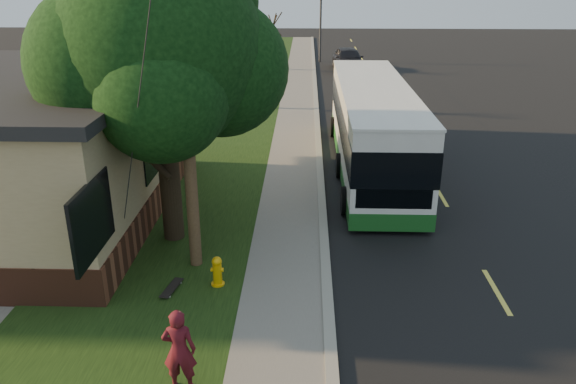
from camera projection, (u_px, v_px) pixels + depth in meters
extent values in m
plane|color=black|center=(327.00, 289.00, 13.34)|extent=(120.00, 120.00, 0.00)
cube|color=black|center=(419.00, 157.00, 22.49)|extent=(8.00, 80.00, 0.01)
cube|color=gray|center=(319.00, 155.00, 22.59)|extent=(0.25, 80.00, 0.12)
cube|color=slate|center=(294.00, 155.00, 22.63)|extent=(2.00, 80.00, 0.08)
cube|color=black|center=(208.00, 154.00, 22.74)|extent=(5.00, 80.00, 0.07)
cylinder|color=#ECAC0C|center=(217.00, 274.00, 13.29)|extent=(0.22, 0.22, 0.55)
sphere|color=#ECAC0C|center=(217.00, 262.00, 13.17)|extent=(0.24, 0.24, 0.24)
cylinder|color=#ECAC0C|center=(217.00, 270.00, 13.25)|extent=(0.30, 0.10, 0.10)
cylinder|color=#ECAC0C|center=(217.00, 270.00, 13.25)|extent=(0.10, 0.18, 0.10)
cylinder|color=#ECAC0C|center=(218.00, 284.00, 13.39)|extent=(0.32, 0.32, 0.04)
cylinder|color=#473321|center=(184.00, 88.00, 12.66)|extent=(0.30, 0.30, 9.00)
cylinder|color=#2D2D30|center=(134.00, 134.00, 11.96)|extent=(2.52, 3.21, 7.60)
cylinder|color=black|center=(169.00, 170.00, 15.01)|extent=(0.56, 0.56, 4.00)
sphere|color=black|center=(159.00, 47.00, 13.81)|extent=(5.20, 5.20, 5.20)
sphere|color=black|center=(220.00, 68.00, 14.55)|extent=(3.60, 3.60, 3.60)
sphere|color=black|center=(107.00, 62.00, 13.59)|extent=(3.80, 3.80, 3.80)
sphere|color=black|center=(161.00, 95.00, 12.94)|extent=(3.20, 3.20, 3.20)
sphere|color=black|center=(148.00, 25.00, 14.98)|extent=(3.40, 3.40, 3.40)
sphere|color=black|center=(201.00, 2.00, 14.52)|extent=(3.00, 3.00, 3.00)
cylinder|color=black|center=(250.00, 77.00, 29.49)|extent=(0.24, 0.24, 3.30)
cylinder|color=black|center=(250.00, 45.00, 28.87)|extent=(1.38, 0.57, 2.01)
cylinder|color=black|center=(250.00, 45.00, 28.87)|extent=(0.74, 1.21, 1.58)
cylinder|color=black|center=(250.00, 45.00, 28.87)|extent=(0.65, 1.05, 1.95)
cylinder|color=black|center=(250.00, 45.00, 28.87)|extent=(1.28, 0.53, 1.33)
cylinder|color=black|center=(250.00, 45.00, 28.87)|extent=(0.75, 1.21, 1.70)
cylinder|color=black|center=(273.00, 48.00, 40.64)|extent=(0.24, 0.24, 3.03)
cylinder|color=black|center=(273.00, 27.00, 40.08)|extent=(1.38, 0.57, 2.01)
cylinder|color=black|center=(273.00, 27.00, 40.08)|extent=(0.74, 1.21, 1.58)
cylinder|color=black|center=(273.00, 27.00, 40.08)|extent=(0.65, 1.05, 1.95)
cylinder|color=black|center=(273.00, 27.00, 40.08)|extent=(1.28, 0.53, 1.33)
cylinder|color=black|center=(273.00, 27.00, 40.08)|extent=(0.75, 1.21, 1.70)
cylinder|color=#2D2D30|center=(320.00, 26.00, 43.81)|extent=(0.16, 0.16, 5.50)
imported|color=black|center=(321.00, 3.00, 43.15)|extent=(0.18, 0.22, 1.10)
cube|color=silver|center=(373.00, 123.00, 20.60)|extent=(2.41, 11.58, 2.60)
cube|color=#19581E|center=(371.00, 158.00, 21.10)|extent=(2.43, 11.60, 0.53)
cube|color=black|center=(373.00, 118.00, 20.52)|extent=(2.45, 11.62, 1.06)
cube|color=black|center=(395.00, 183.00, 15.31)|extent=(2.11, 0.06, 1.54)
cube|color=yellow|center=(399.00, 136.00, 14.84)|extent=(1.54, 0.06, 0.34)
cube|color=#FFF2CC|center=(366.00, 219.00, 15.74)|extent=(0.24, 0.04, 0.14)
cube|color=#FFF2CC|center=(418.00, 220.00, 15.70)|extent=(0.24, 0.04, 0.14)
cube|color=silver|center=(375.00, 87.00, 20.10)|extent=(2.46, 11.63, 0.08)
cylinder|color=black|center=(346.00, 201.00, 17.20)|extent=(0.27, 0.89, 0.89)
cylinder|color=black|center=(425.00, 202.00, 17.13)|extent=(0.27, 0.89, 0.89)
cylinder|color=black|center=(340.00, 165.00, 20.24)|extent=(0.27, 0.89, 0.89)
cylinder|color=black|center=(407.00, 166.00, 20.17)|extent=(0.27, 0.89, 0.89)
cylinder|color=black|center=(334.00, 127.00, 25.07)|extent=(0.27, 0.89, 0.89)
cylinder|color=black|center=(388.00, 127.00, 25.00)|extent=(0.27, 0.89, 0.89)
imported|color=#490E18|center=(179.00, 350.00, 9.82)|extent=(0.61, 0.41, 1.64)
cube|color=black|center=(172.00, 288.00, 13.13)|extent=(0.40, 0.92, 0.02)
cylinder|color=silver|center=(166.00, 296.00, 12.86)|extent=(0.21, 0.10, 0.06)
cylinder|color=silver|center=(177.00, 282.00, 13.42)|extent=(0.21, 0.10, 0.06)
cube|color=#13321E|center=(119.00, 159.00, 20.42)|extent=(1.43, 1.18, 1.14)
cube|color=#13321E|center=(117.00, 143.00, 20.19)|extent=(1.48, 1.23, 0.08)
imported|color=black|center=(348.00, 59.00, 40.90)|extent=(2.32, 4.99, 1.65)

